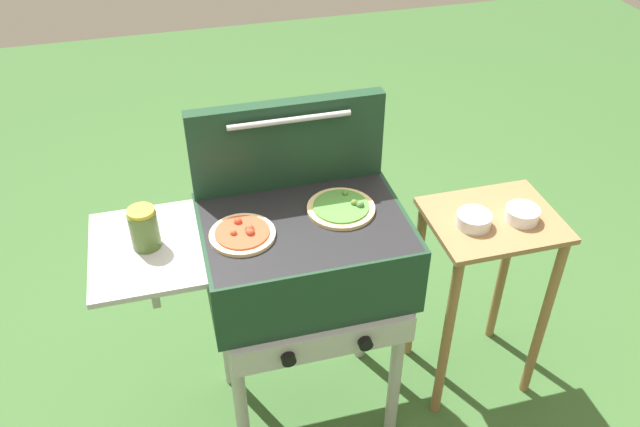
# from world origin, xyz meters

# --- Properties ---
(ground_plane) EXTENTS (8.00, 8.00, 0.00)m
(ground_plane) POSITION_xyz_m (0.00, 0.00, 0.00)
(ground_plane) COLOR #38602D
(grill) EXTENTS (0.96, 0.53, 0.90)m
(grill) POSITION_xyz_m (-0.01, -0.00, 0.76)
(grill) COLOR #193823
(grill) RESTS_ON ground_plane
(grill_lid_open) EXTENTS (0.63, 0.08, 0.30)m
(grill_lid_open) POSITION_xyz_m (0.00, 0.21, 1.05)
(grill_lid_open) COLOR #193823
(grill_lid_open) RESTS_ON grill
(pizza_veggie) EXTENTS (0.21, 0.21, 0.03)m
(pizza_veggie) POSITION_xyz_m (0.13, 0.03, 0.91)
(pizza_veggie) COLOR #E0C17F
(pizza_veggie) RESTS_ON grill
(pizza_pepperoni) EXTENTS (0.20, 0.20, 0.04)m
(pizza_pepperoni) POSITION_xyz_m (-0.19, -0.02, 0.91)
(pizza_pepperoni) COLOR beige
(pizza_pepperoni) RESTS_ON grill
(sauce_jar) EXTENTS (0.08, 0.08, 0.13)m
(sauce_jar) POSITION_xyz_m (-0.47, 0.01, 0.96)
(sauce_jar) COLOR #4C6B2D
(sauce_jar) RESTS_ON grill
(prep_table) EXTENTS (0.44, 0.36, 0.78)m
(prep_table) POSITION_xyz_m (0.66, 0.00, 0.56)
(prep_table) COLOR olive
(prep_table) RESTS_ON ground_plane
(topping_bowl_near) EXTENTS (0.11, 0.11, 0.04)m
(topping_bowl_near) POSITION_xyz_m (0.74, -0.03, 0.81)
(topping_bowl_near) COLOR silver
(topping_bowl_near) RESTS_ON prep_table
(topping_bowl_far) EXTENTS (0.12, 0.12, 0.04)m
(topping_bowl_far) POSITION_xyz_m (0.57, -0.02, 0.81)
(topping_bowl_far) COLOR silver
(topping_bowl_far) RESTS_ON prep_table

